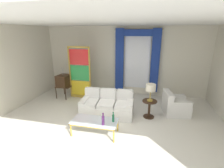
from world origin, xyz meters
name	(u,v)px	position (x,y,z in m)	size (l,w,h in m)	color
ground_plane	(107,125)	(0.00, 0.00, 0.00)	(16.00, 16.00, 0.00)	silver
wall_rear	(124,61)	(0.00, 3.06, 1.50)	(8.00, 0.12, 3.00)	silver
wall_left	(14,68)	(-3.66, 0.60, 1.50)	(0.12, 7.00, 3.00)	silver
ceiling_slab	(113,22)	(0.00, 0.80, 3.02)	(8.00, 7.60, 0.04)	white
curtained_window	(137,56)	(0.60, 2.89, 1.74)	(2.00, 0.17, 2.70)	white
couch_white_long	(108,105)	(-0.18, 0.75, 0.30)	(1.81, 1.02, 0.86)	white
coffee_table	(95,122)	(-0.22, -0.51, 0.37)	(1.28, 0.61, 0.41)	silver
bottle_blue_decanter	(103,120)	(0.07, -0.66, 0.55)	(0.07, 0.07, 0.35)	#753384
bottle_crystal_tall	(113,118)	(0.29, -0.44, 0.53)	(0.06, 0.06, 0.29)	#196B3D
vintage_tv	(64,81)	(-2.40, 1.82, 0.73)	(0.62, 0.65, 1.35)	#382314
armchair_white	(174,106)	(2.10, 1.29, 0.29)	(0.94, 0.93, 0.80)	white
stained_glass_divider	(80,74)	(-1.68, 1.93, 1.06)	(0.95, 0.05, 2.20)	gold
peacock_figurine	(89,98)	(-1.13, 1.48, 0.22)	(0.44, 0.60, 0.50)	beige
round_side_table	(149,107)	(1.24, 0.81, 0.36)	(0.48, 0.48, 0.59)	#382314
table_lamp_brass	(151,88)	(1.24, 0.81, 1.03)	(0.32, 0.32, 0.57)	#B29338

